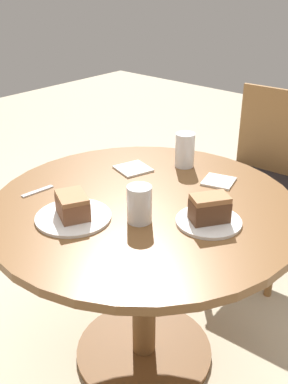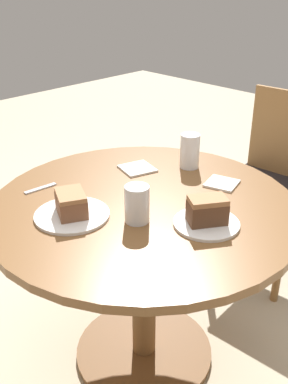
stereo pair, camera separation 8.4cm
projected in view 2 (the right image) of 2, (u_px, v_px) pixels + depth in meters
ground_plane at (144, 352)px, 1.88m from camera, size 8.00×8.00×0.00m
table at (144, 243)px, 1.64m from camera, size 1.08×1.08×0.72m
chair at (273, 180)px, 2.25m from camera, size 0.47×0.45×0.91m
plate_near at (206, 223)px, 1.42m from camera, size 0.21×0.21×0.01m
plate_far at (72, 215)px, 1.47m from camera, size 0.25×0.25×0.01m
cake_slice_near at (207, 210)px, 1.40m from camera, size 0.13×0.14×0.09m
cake_slice_far at (71, 203)px, 1.45m from camera, size 0.15×0.13×0.08m
glass_lemonade at (137, 205)px, 1.42m from camera, size 0.08×0.08×0.12m
glass_water at (190, 153)px, 1.81m from camera, size 0.08×0.08×0.14m
napkin_stack at (137, 168)px, 1.81m from camera, size 0.15×0.15×0.01m
fork at (222, 207)px, 1.53m from camera, size 0.12×0.15×0.00m
spoon at (40, 188)px, 1.65m from camera, size 0.03×0.13×0.00m
napkin_side at (222, 183)px, 1.69m from camera, size 0.14×0.14×0.01m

